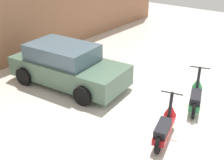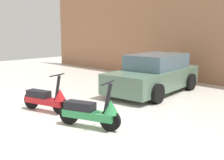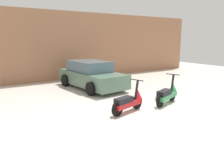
% 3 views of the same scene
% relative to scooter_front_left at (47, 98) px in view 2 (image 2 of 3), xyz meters
% --- Properties ---
extents(ground_plane, '(28.00, 28.00, 0.00)m').
position_rel_scooter_front_left_xyz_m(ground_plane, '(0.80, -0.85, -0.38)').
color(ground_plane, silver).
extents(wall_back, '(19.60, 0.12, 4.11)m').
position_rel_scooter_front_left_xyz_m(wall_back, '(0.80, 6.98, 1.67)').
color(wall_back, '#9E6B4C').
rests_on(wall_back, ground_plane).
extents(scooter_front_left, '(1.52, 0.69, 1.08)m').
position_rel_scooter_front_left_xyz_m(scooter_front_left, '(0.00, 0.00, 0.00)').
color(scooter_front_left, black).
rests_on(scooter_front_left, ground_plane).
extents(scooter_front_right, '(1.53, 0.79, 1.11)m').
position_rel_scooter_front_left_xyz_m(scooter_front_right, '(1.85, -0.00, 0.01)').
color(scooter_front_right, black).
rests_on(scooter_front_right, ground_plane).
extents(car_rear_left, '(2.26, 4.19, 1.37)m').
position_rel_scooter_front_left_xyz_m(car_rear_left, '(0.64, 4.08, 0.27)').
color(car_rear_left, '#51705B').
rests_on(car_rear_left, ground_plane).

